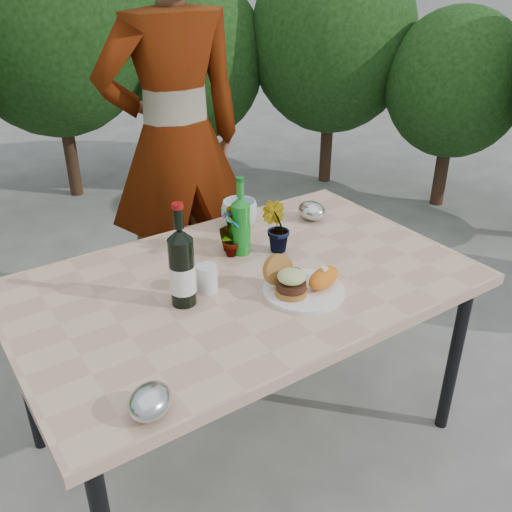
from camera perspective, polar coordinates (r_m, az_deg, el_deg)
ground at (r=2.49m, az=-1.08°, el=-17.36°), size 80.00×80.00×0.00m
patio_table at (r=2.05m, az=-1.26°, el=-3.73°), size 1.60×1.00×0.75m
shrub_hedge at (r=3.52m, az=-17.12°, el=17.30°), size 6.96×5.14×2.48m
dinner_plate at (r=1.95m, az=4.80°, el=-3.48°), size 0.28×0.28×0.01m
burger_stack at (r=1.90m, az=3.21°, el=-2.38°), size 0.11×0.16×0.11m
sweet_potato at (r=1.95m, az=6.77°, el=-2.18°), size 0.17×0.12×0.06m
grilled_veg at (r=2.01m, az=3.57°, el=-1.70°), size 0.08×0.05×0.03m
wine_bottle at (r=1.84m, az=-7.42°, el=-1.22°), size 0.09×0.09×0.36m
sparkling_water at (r=2.15m, az=-1.54°, el=3.02°), size 0.07×0.07×0.31m
plastic_cup at (r=1.94m, az=-4.90°, el=-2.24°), size 0.07×0.07×0.09m
seedling_left at (r=2.13m, az=-2.52°, el=2.36°), size 0.12×0.13×0.20m
seedling_mid at (r=2.17m, az=2.00°, el=2.89°), size 0.13×0.14×0.20m
seedling_right at (r=2.18m, az=-2.33°, el=3.01°), size 0.16×0.16×0.20m
blue_bowl at (r=2.38m, az=-1.67°, el=4.21°), size 0.19×0.19×0.12m
foil_packet_left at (r=1.49m, az=-10.54°, el=-14.10°), size 0.17×0.17×0.08m
foil_packet_right at (r=2.47m, az=5.59°, el=4.54°), size 0.11×0.14×0.08m
person at (r=2.75m, az=-8.04°, el=11.18°), size 0.75×0.53×1.97m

